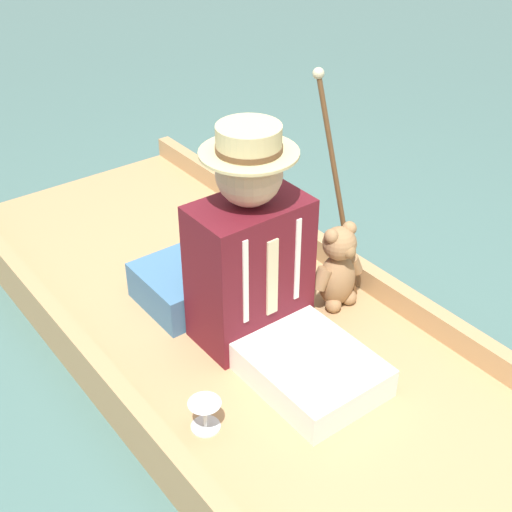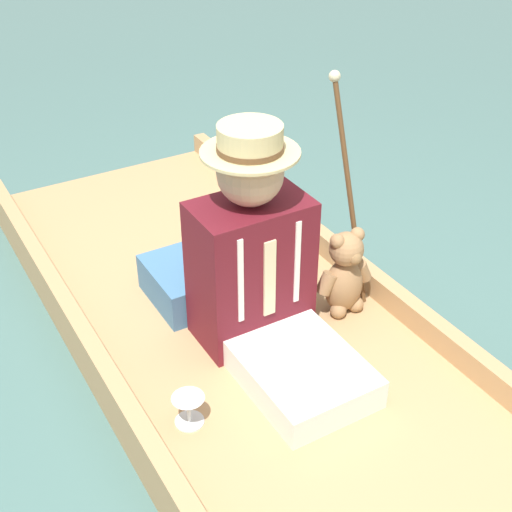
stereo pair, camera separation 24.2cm
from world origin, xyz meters
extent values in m
plane|color=#476B66|center=(0.00, 0.00, 0.00)|extent=(16.00, 16.00, 0.00)
cube|color=tan|center=(0.00, 0.00, 0.06)|extent=(1.16, 3.26, 0.11)
cube|color=tan|center=(-0.55, 0.00, 0.16)|extent=(0.06, 3.26, 0.10)
cube|color=tan|center=(0.55, 0.00, 0.16)|extent=(0.06, 3.26, 0.10)
cube|color=teal|center=(0.00, -0.42, 0.19)|extent=(0.48, 0.34, 0.15)
cube|color=white|center=(-0.01, 0.23, 0.17)|extent=(0.36, 0.44, 0.11)
cube|color=#5B141E|center=(-0.01, -0.12, 0.38)|extent=(0.40, 0.25, 0.54)
cube|color=beige|center=(-0.01, 0.01, 0.42)|extent=(0.04, 0.01, 0.30)
cube|color=white|center=(-0.12, 0.01, 0.45)|extent=(0.02, 0.01, 0.32)
cube|color=white|center=(0.10, 0.01, 0.45)|extent=(0.02, 0.01, 0.32)
sphere|color=tan|center=(-0.01, -0.12, 0.76)|extent=(0.22, 0.22, 0.22)
cylinder|color=#CCB77F|center=(-0.01, -0.12, 0.83)|extent=(0.32, 0.32, 0.01)
cylinder|color=#CCB77F|center=(-0.01, -0.12, 0.88)|extent=(0.21, 0.21, 0.09)
cylinder|color=brown|center=(-0.01, -0.12, 0.85)|extent=(0.21, 0.21, 0.02)
ellipsoid|color=#9E754C|center=(-0.38, -0.05, 0.23)|extent=(0.15, 0.13, 0.22)
sphere|color=#9E754C|center=(-0.38, -0.05, 0.39)|extent=(0.13, 0.13, 0.13)
sphere|color=olive|center=(-0.38, 0.00, 0.38)|extent=(0.05, 0.05, 0.05)
sphere|color=#9E754C|center=(-0.42, -0.05, 0.44)|extent=(0.05, 0.05, 0.05)
sphere|color=#9E754C|center=(-0.33, -0.05, 0.44)|extent=(0.05, 0.05, 0.05)
cylinder|color=#9E754C|center=(-0.46, -0.05, 0.26)|extent=(0.09, 0.06, 0.10)
cylinder|color=#9E754C|center=(-0.30, -0.05, 0.26)|extent=(0.09, 0.06, 0.10)
sphere|color=#9E754C|center=(-0.42, -0.02, 0.14)|extent=(0.06, 0.06, 0.06)
sphere|color=#9E754C|center=(-0.34, -0.02, 0.14)|extent=(0.06, 0.06, 0.06)
cylinder|color=silver|center=(0.39, 0.18, 0.12)|extent=(0.09, 0.09, 0.01)
cylinder|color=silver|center=(0.39, 0.18, 0.15)|extent=(0.01, 0.01, 0.05)
cone|color=silver|center=(0.39, 0.18, 0.19)|extent=(0.10, 0.10, 0.05)
cylinder|color=brown|center=(-0.48, -0.19, 0.52)|extent=(0.02, 0.30, 0.83)
sphere|color=beige|center=(-0.48, -0.33, 0.94)|extent=(0.04, 0.04, 0.04)
camera|label=1|loc=(1.21, 1.53, 1.79)|focal=50.00mm
camera|label=2|loc=(1.01, 1.67, 1.79)|focal=50.00mm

